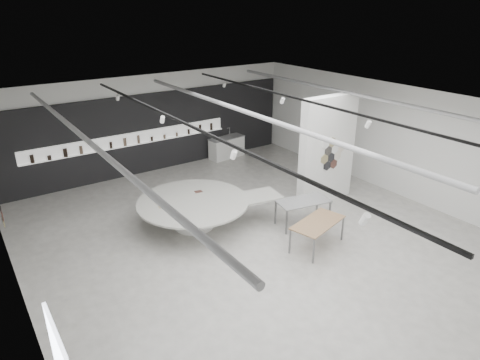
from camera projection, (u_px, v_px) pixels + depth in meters
room at (258, 175)px, 11.32m from camera, size 12.02×14.02×3.82m
back_wall_display at (153, 133)px, 16.80m from camera, size 11.80×0.27×3.10m
partition_column at (327, 150)px, 14.06m from camera, size 2.20×0.38×3.60m
display_island at (196, 209)px, 12.83m from camera, size 4.48×3.85×0.85m
sample_table_wood at (318, 224)px, 11.67m from camera, size 1.80×1.22×0.77m
sample_table_stone at (303, 202)px, 12.84m from camera, size 1.70×1.08×0.81m
kitchen_counter at (227, 147)px, 18.58m from camera, size 1.66×0.80×1.26m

